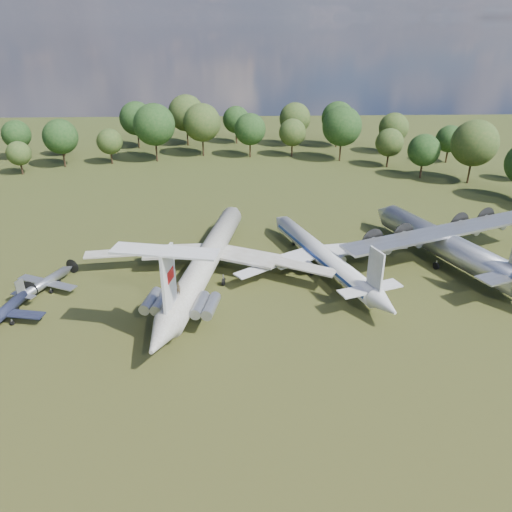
{
  "coord_description": "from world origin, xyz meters",
  "views": [
    {
      "loc": [
        6.88,
        -68.94,
        38.13
      ],
      "look_at": [
        9.34,
        0.21,
        5.0
      ],
      "focal_mm": 35.0,
      "sensor_mm": 36.0,
      "label": 1
    }
  ],
  "objects_px": {
    "tu104_jet": "(322,259)",
    "small_prop_west": "(3,316)",
    "il62_airliner": "(207,263)",
    "person_on_il62": "(178,288)",
    "small_prop_northwest": "(45,285)",
    "an12_transport": "(446,248)"
  },
  "relations": [
    {
      "from": "il62_airliner",
      "to": "small_prop_northwest",
      "type": "xyz_separation_m",
      "value": [
        -24.77,
        -3.45,
        -1.58
      ]
    },
    {
      "from": "an12_transport",
      "to": "person_on_il62",
      "type": "bearing_deg",
      "value": -179.18
    },
    {
      "from": "an12_transport",
      "to": "person_on_il62",
      "type": "distance_m",
      "value": 46.82
    },
    {
      "from": "il62_airliner",
      "to": "person_on_il62",
      "type": "relative_size",
      "value": 29.93
    },
    {
      "from": "small_prop_northwest",
      "to": "person_on_il62",
      "type": "distance_m",
      "value": 24.99
    },
    {
      "from": "tu104_jet",
      "to": "person_on_il62",
      "type": "bearing_deg",
      "value": -162.94
    },
    {
      "from": "tu104_jet",
      "to": "person_on_il62",
      "type": "xyz_separation_m",
      "value": [
        -21.82,
        -16.42,
        4.03
      ]
    },
    {
      "from": "tu104_jet",
      "to": "an12_transport",
      "type": "relative_size",
      "value": 0.97
    },
    {
      "from": "il62_airliner",
      "to": "tu104_jet",
      "type": "xyz_separation_m",
      "value": [
        18.95,
        2.06,
        -0.53
      ]
    },
    {
      "from": "small_prop_west",
      "to": "an12_transport",
      "type": "bearing_deg",
      "value": 23.9
    },
    {
      "from": "small_prop_west",
      "to": "il62_airliner",
      "type": "bearing_deg",
      "value": 34.74
    },
    {
      "from": "il62_airliner",
      "to": "small_prop_west",
      "type": "bearing_deg",
      "value": -144.51
    },
    {
      "from": "an12_transport",
      "to": "small_prop_northwest",
      "type": "distance_m",
      "value": 65.37
    },
    {
      "from": "small_prop_west",
      "to": "person_on_il62",
      "type": "distance_m",
      "value": 25.17
    },
    {
      "from": "tu104_jet",
      "to": "small_prop_west",
      "type": "xyz_separation_m",
      "value": [
        -46.41,
        -14.39,
        -0.96
      ]
    },
    {
      "from": "tu104_jet",
      "to": "person_on_il62",
      "type": "distance_m",
      "value": 27.61
    },
    {
      "from": "an12_transport",
      "to": "person_on_il62",
      "type": "relative_size",
      "value": 24.22
    },
    {
      "from": "il62_airliner",
      "to": "small_prop_west",
      "type": "height_order",
      "value": "il62_airliner"
    },
    {
      "from": "an12_transport",
      "to": "il62_airliner",
      "type": "bearing_deg",
      "value": 163.33
    },
    {
      "from": "person_on_il62",
      "to": "tu104_jet",
      "type": "bearing_deg",
      "value": -127.85
    },
    {
      "from": "tu104_jet",
      "to": "small_prop_northwest",
      "type": "xyz_separation_m",
      "value": [
        -43.72,
        -5.51,
        -1.06
      ]
    },
    {
      "from": "il62_airliner",
      "to": "person_on_il62",
      "type": "height_order",
      "value": "person_on_il62"
    }
  ]
}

